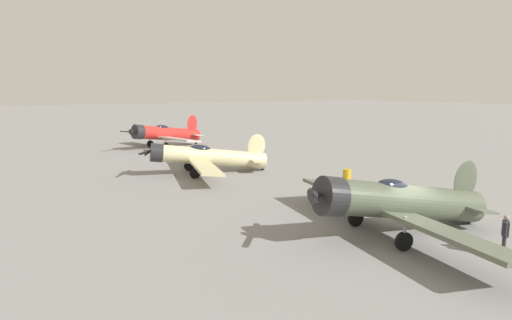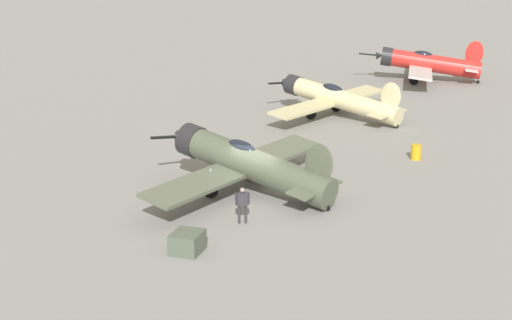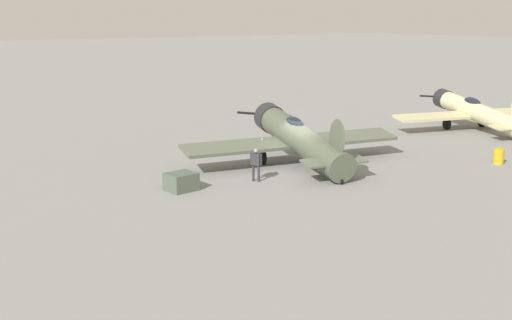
{
  "view_description": "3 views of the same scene",
  "coord_description": "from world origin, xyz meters",
  "px_view_note": "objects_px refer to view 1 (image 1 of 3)",
  "views": [
    {
      "loc": [
        -15.47,
        -11.83,
        6.54
      ],
      "look_at": [
        -0.15,
        12.94,
        1.6
      ],
      "focal_mm": 28.64,
      "sensor_mm": 36.0,
      "label": 1
    },
    {
      "loc": [
        15.87,
        -33.42,
        12.68
      ],
      "look_at": [
        -0.0,
        0.0,
        1.8
      ],
      "focal_mm": 54.94,
      "sensor_mm": 36.0,
      "label": 2
    },
    {
      "loc": [
        27.29,
        -21.75,
        8.17
      ],
      "look_at": [
        1.15,
        -3.84,
        1.1
      ],
      "focal_mm": 45.6,
      "sensor_mm": 36.0,
      "label": 3
    }
  ],
  "objects_px": {
    "airplane_far_line": "(165,134)",
    "airplane_mid_apron": "(206,157)",
    "ground_crew_mechanic": "(505,231)",
    "airplane_foreground": "(398,202)",
    "fuel_drum": "(347,175)"
  },
  "relations": [
    {
      "from": "airplane_foreground",
      "to": "airplane_mid_apron",
      "type": "relative_size",
      "value": 1.07
    },
    {
      "from": "ground_crew_mechanic",
      "to": "fuel_drum",
      "type": "height_order",
      "value": "ground_crew_mechanic"
    },
    {
      "from": "airplane_foreground",
      "to": "fuel_drum",
      "type": "height_order",
      "value": "airplane_foreground"
    },
    {
      "from": "airplane_mid_apron",
      "to": "ground_crew_mechanic",
      "type": "xyz_separation_m",
      "value": [
        3.19,
        -21.36,
        -0.35
      ]
    },
    {
      "from": "airplane_far_line",
      "to": "fuel_drum",
      "type": "distance_m",
      "value": 24.78
    },
    {
      "from": "airplane_far_line",
      "to": "fuel_drum",
      "type": "xyz_separation_m",
      "value": [
        5.31,
        -24.18,
        -1.2
      ]
    },
    {
      "from": "airplane_mid_apron",
      "to": "fuel_drum",
      "type": "distance_m",
      "value": 11.07
    },
    {
      "from": "airplane_far_line",
      "to": "ground_crew_mechanic",
      "type": "xyz_separation_m",
      "value": [
        0.83,
        -37.61,
        -0.62
      ]
    },
    {
      "from": "airplane_far_line",
      "to": "ground_crew_mechanic",
      "type": "bearing_deg",
      "value": 77.3
    },
    {
      "from": "airplane_mid_apron",
      "to": "airplane_far_line",
      "type": "bearing_deg",
      "value": -83.91
    },
    {
      "from": "airplane_foreground",
      "to": "ground_crew_mechanic",
      "type": "bearing_deg",
      "value": 122.76
    },
    {
      "from": "airplane_mid_apron",
      "to": "airplane_foreground",
      "type": "bearing_deg",
      "value": 109.42
    },
    {
      "from": "airplane_far_line",
      "to": "fuel_drum",
      "type": "height_order",
      "value": "airplane_far_line"
    },
    {
      "from": "airplane_far_line",
      "to": "airplane_mid_apron",
      "type": "bearing_deg",
      "value": 67.76
    },
    {
      "from": "airplane_mid_apron",
      "to": "fuel_drum",
      "type": "height_order",
      "value": "airplane_mid_apron"
    }
  ]
}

